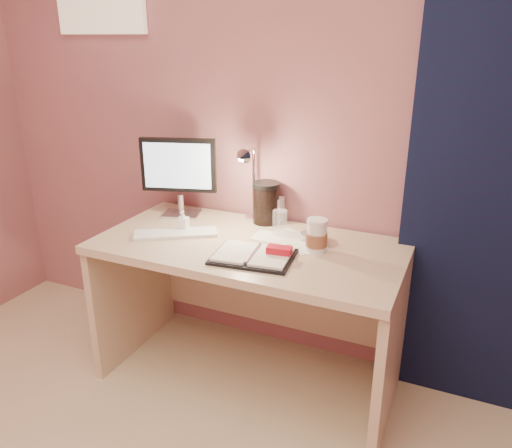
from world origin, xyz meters
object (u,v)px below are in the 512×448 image
at_px(product_box, 274,210).
at_px(bowl, 314,237).
at_px(desk_lamp, 244,177).
at_px(monitor, 179,170).
at_px(coffee_cup, 317,237).
at_px(dark_jar, 266,205).
at_px(keyboard, 176,234).
at_px(clear_cup, 280,223).
at_px(planner, 255,255).
at_px(lotion_bottle, 183,221).
at_px(desk, 255,281).

bearing_deg(product_box, bowl, -33.47).
distance_m(bowl, desk_lamp, 0.45).
bearing_deg(monitor, product_box, -3.45).
xyz_separation_m(coffee_cup, dark_jar, (-0.34, 0.25, 0.02)).
distance_m(bowl, product_box, 0.32).
xyz_separation_m(keyboard, coffee_cup, (0.67, 0.09, 0.06)).
bearing_deg(clear_cup, product_box, 120.79).
bearing_deg(desk_lamp, product_box, 39.12).
bearing_deg(planner, lotion_bottle, 154.73).
bearing_deg(keyboard, product_box, 13.12).
bearing_deg(desk, planner, -65.51).
bearing_deg(keyboard, monitor, 84.61).
relative_size(desk, keyboard, 3.62).
xyz_separation_m(desk, product_box, (0.00, 0.24, 0.29)).
relative_size(coffee_cup, desk_lamp, 0.38).
distance_m(planner, product_box, 0.46).
bearing_deg(clear_cup, planner, -88.95).
bearing_deg(desk_lamp, coffee_cup, -24.66).
bearing_deg(planner, dark_jar, 100.47).
bearing_deg(monitor, dark_jar, -5.54).
height_order(desk, keyboard, keyboard).
distance_m(desk, product_box, 0.37).
bearing_deg(monitor, lotion_bottle, -71.60).
xyz_separation_m(lotion_bottle, product_box, (0.35, 0.29, 0.01)).
distance_m(desk, planner, 0.33).
height_order(lotion_bottle, dark_jar, dark_jar).
bearing_deg(clear_cup, dark_jar, 134.63).
distance_m(desk, desk_lamp, 0.50).
bearing_deg(dark_jar, desk, -80.77).
xyz_separation_m(clear_cup, product_box, (-0.09, 0.15, 0.00)).
distance_m(clear_cup, dark_jar, 0.18).
relative_size(bowl, lotion_bottle, 1.24).
xyz_separation_m(planner, dark_jar, (-0.13, 0.42, 0.08)).
bearing_deg(dark_jar, planner, -72.83).
xyz_separation_m(clear_cup, desk_lamp, (-0.21, 0.05, 0.19)).
bearing_deg(product_box, desk_lamp, -138.87).
bearing_deg(desk, lotion_bottle, -170.55).
distance_m(desk, monitor, 0.68).
xyz_separation_m(bowl, lotion_bottle, (-0.62, -0.13, 0.03)).
height_order(coffee_cup, bowl, coffee_cup).
relative_size(lotion_bottle, dark_jar, 0.54).
relative_size(keyboard, product_box, 3.01).
bearing_deg(product_box, dark_jar, -144.87).
bearing_deg(keyboard, coffee_cup, -24.73).
height_order(planner, product_box, product_box).
height_order(lotion_bottle, desk_lamp, desk_lamp).
xyz_separation_m(coffee_cup, bowl, (-0.05, 0.11, -0.05)).
bearing_deg(bowl, product_box, 147.59).
relative_size(keyboard, clear_cup, 3.23).
xyz_separation_m(monitor, planner, (0.58, -0.33, -0.23)).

